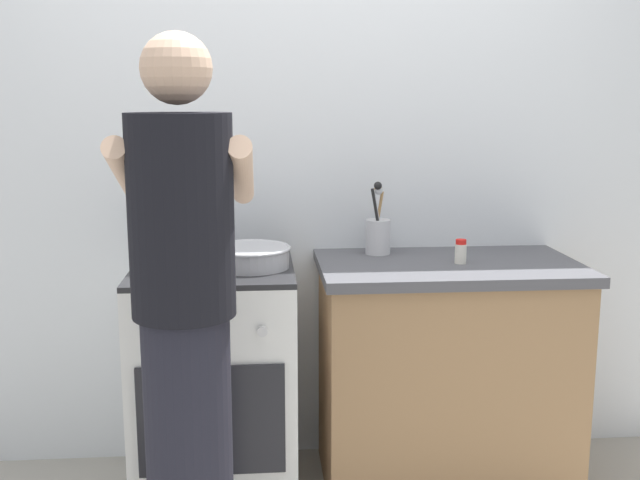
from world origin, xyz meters
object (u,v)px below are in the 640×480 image
object	(u,v)px
pot	(174,252)
person	(185,327)
utensil_crock	(378,233)
stove_range	(216,380)
mixing_bowl	(250,256)
spice_bottle	(461,252)

from	to	relation	value
pot	person	world-z (taller)	person
utensil_crock	pot	bearing A→B (deg)	-166.22
stove_range	pot	world-z (taller)	pot
mixing_bowl	spice_bottle	size ratio (longest dim) A/B	3.27
pot	mixing_bowl	world-z (taller)	pot
pot	spice_bottle	size ratio (longest dim) A/B	2.93
person	mixing_bowl	bearing A→B (deg)	72.87
utensil_crock	person	xyz separation A→B (m)	(-0.70, -0.81, -0.13)
stove_range	pot	bearing A→B (deg)	-174.18
pot	spice_bottle	distance (m)	1.08
stove_range	mixing_bowl	distance (m)	0.51
mixing_bowl	utensil_crock	world-z (taller)	utensil_crock
utensil_crock	spice_bottle	distance (m)	0.35
pot	mixing_bowl	distance (m)	0.28
pot	utensil_crock	size ratio (longest dim) A/B	0.92
stove_range	utensil_crock	bearing A→B (deg)	15.43
mixing_bowl	utensil_crock	size ratio (longest dim) A/B	1.03
spice_bottle	person	size ratio (longest dim) A/B	0.05
utensil_crock	person	bearing A→B (deg)	-130.80
person	pot	bearing A→B (deg)	98.77
utensil_crock	spice_bottle	world-z (taller)	utensil_crock
pot	person	distance (m)	0.63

